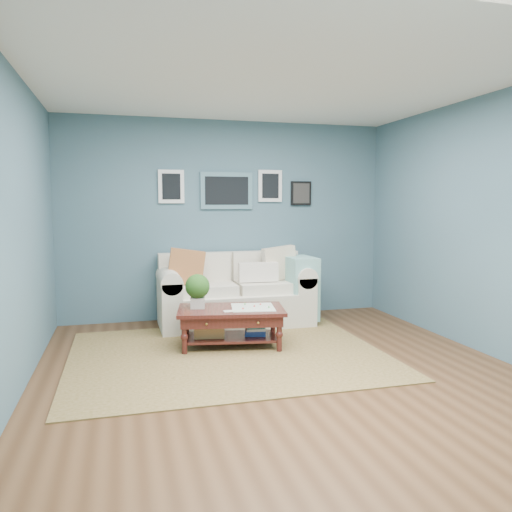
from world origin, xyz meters
name	(u,v)px	position (x,y,z in m)	size (l,w,h in m)	color
room_shell	(283,227)	(0.00, 0.06, 1.36)	(5.00, 5.02, 2.70)	brown
area_rug	(228,354)	(-0.38, 0.72, 0.01)	(3.21, 2.56, 0.01)	brown
loveseat	(241,292)	(0.08, 2.03, 0.42)	(2.00, 0.91, 1.03)	silver
coffee_table	(225,315)	(-0.34, 1.03, 0.36)	(1.25, 0.86, 0.81)	black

